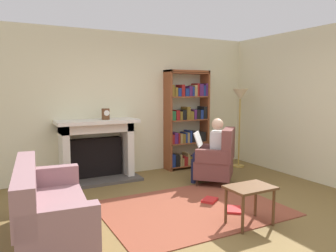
% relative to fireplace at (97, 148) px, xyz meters
% --- Properties ---
extents(ground, '(14.00, 14.00, 0.00)m').
position_rel_fireplace_xyz_m(ground, '(0.77, -2.30, -0.58)').
color(ground, brown).
extents(back_wall, '(5.60, 0.10, 2.70)m').
position_rel_fireplace_xyz_m(back_wall, '(0.77, 0.25, 0.77)').
color(back_wall, beige).
rests_on(back_wall, ground).
extents(side_wall_right, '(0.10, 5.20, 2.70)m').
position_rel_fireplace_xyz_m(side_wall_right, '(3.42, -1.05, 0.77)').
color(side_wall_right, beige).
rests_on(side_wall_right, ground).
extents(area_rug, '(2.40, 1.80, 0.01)m').
position_rel_fireplace_xyz_m(area_rug, '(0.77, -2.00, -0.58)').
color(area_rug, brown).
rests_on(area_rug, ground).
extents(fireplace, '(1.45, 0.64, 1.10)m').
position_rel_fireplace_xyz_m(fireplace, '(0.00, 0.00, 0.00)').
color(fireplace, '#4C4742').
rests_on(fireplace, ground).
extents(mantel_clock, '(0.14, 0.14, 0.19)m').
position_rel_fireplace_xyz_m(mantel_clock, '(0.15, -0.10, 0.62)').
color(mantel_clock, brown).
rests_on(mantel_clock, fireplace).
extents(bookshelf, '(0.92, 0.32, 2.01)m').
position_rel_fireplace_xyz_m(bookshelf, '(1.91, 0.03, 0.40)').
color(bookshelf, brown).
rests_on(bookshelf, ground).
extents(armchair_reading, '(0.89, 0.89, 0.97)m').
position_rel_fireplace_xyz_m(armchair_reading, '(1.79, -1.20, -0.16)').
color(armchair_reading, '#331E14').
rests_on(armchair_reading, ground).
extents(seated_reader, '(0.58, 0.58, 1.14)m').
position_rel_fireplace_xyz_m(seated_reader, '(1.71, -1.12, 0.04)').
color(seated_reader, silver).
rests_on(seated_reader, ground).
extents(sofa_floral, '(0.87, 1.76, 0.85)m').
position_rel_fireplace_xyz_m(sofa_floral, '(-1.10, -2.07, -0.26)').
color(sofa_floral, gray).
rests_on(sofa_floral, ground).
extents(side_table, '(0.56, 0.39, 0.48)m').
position_rel_fireplace_xyz_m(side_table, '(1.10, -2.77, -0.18)').
color(side_table, brown).
rests_on(side_table, ground).
extents(scattered_books, '(0.38, 0.76, 0.04)m').
position_rel_fireplace_xyz_m(scattered_books, '(1.17, -2.12, -0.55)').
color(scattered_books, red).
rests_on(scattered_books, area_rug).
extents(floor_lamp, '(0.32, 0.32, 1.64)m').
position_rel_fireplace_xyz_m(floor_lamp, '(2.93, -0.40, 0.80)').
color(floor_lamp, '#B7933F').
rests_on(floor_lamp, ground).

